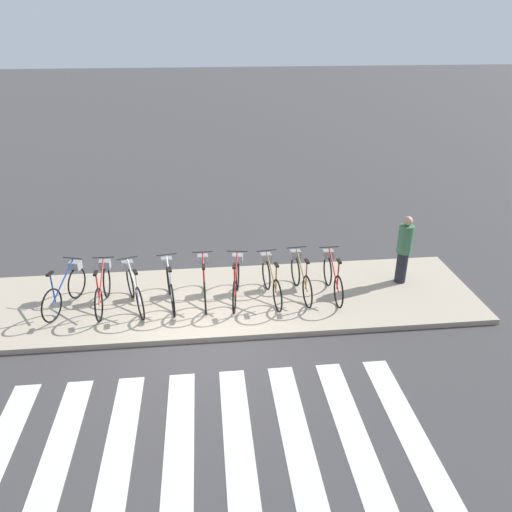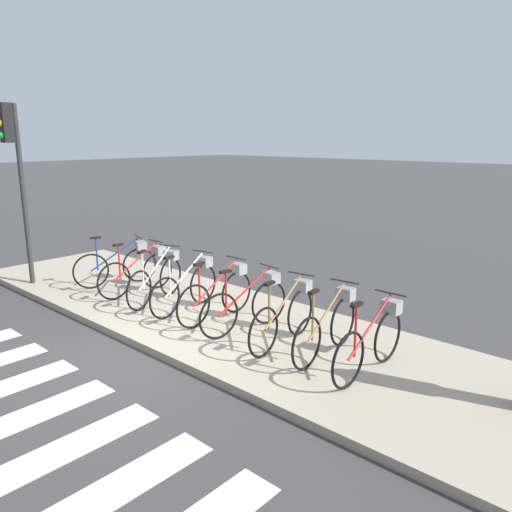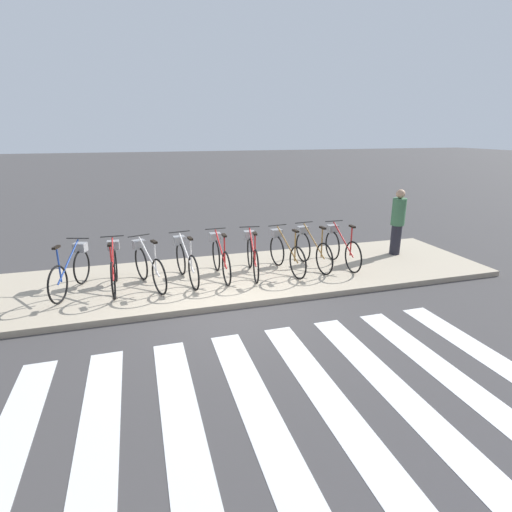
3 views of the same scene
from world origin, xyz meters
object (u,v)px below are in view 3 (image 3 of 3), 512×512
object	(u,v)px
parked_bicycle_8	(341,246)
pedestrian	(398,221)
parked_bicycle_6	(285,251)
parked_bicycle_0	(72,269)
parked_bicycle_2	(148,264)
parked_bicycle_5	(252,254)
parked_bicycle_4	(220,256)
parked_bicycle_7	(311,248)
parked_bicycle_1	(114,266)
parked_bicycle_3	(186,260)

from	to	relation	value
parked_bicycle_8	pedestrian	xyz separation A→B (m)	(1.78, 0.37, 0.42)
parked_bicycle_6	parked_bicycle_0	bearing A→B (deg)	179.05
parked_bicycle_6	parked_bicycle_8	bearing A→B (deg)	1.11
parked_bicycle_2	parked_bicycle_5	world-z (taller)	same
parked_bicycle_4	parked_bicycle_7	distance (m)	2.18
parked_bicycle_0	parked_bicycle_2	distance (m)	1.45
parked_bicycle_6	parked_bicycle_8	size ratio (longest dim) A/B	1.00
parked_bicycle_1	parked_bicycle_6	world-z (taller)	same
parked_bicycle_6	parked_bicycle_7	distance (m)	0.70
parked_bicycle_3	parked_bicycle_8	size ratio (longest dim) A/B	0.99
parked_bicycle_2	parked_bicycle_8	bearing A→B (deg)	0.95
parked_bicycle_1	parked_bicycle_3	distance (m)	1.44
parked_bicycle_0	parked_bicycle_7	size ratio (longest dim) A/B	0.96
parked_bicycle_4	parked_bicycle_5	world-z (taller)	same
parked_bicycle_6	parked_bicycle_7	xyz separation A→B (m)	(0.69, 0.10, 0.00)
parked_bicycle_4	parked_bicycle_5	distance (m)	0.72
parked_bicycle_1	parked_bicycle_4	bearing A→B (deg)	1.33
parked_bicycle_1	parked_bicycle_3	bearing A→B (deg)	0.08
parked_bicycle_1	parked_bicycle_2	world-z (taller)	same
parked_bicycle_2	parked_bicycle_8	world-z (taller)	same
parked_bicycle_8	parked_bicycle_2	bearing A→B (deg)	-179.05
parked_bicycle_3	parked_bicycle_7	xyz separation A→B (m)	(2.93, 0.07, 0.00)
parked_bicycle_2	parked_bicycle_7	world-z (taller)	same
parked_bicycle_4	parked_bicycle_2	bearing A→B (deg)	-175.60
parked_bicycle_1	parked_bicycle_4	distance (m)	2.19
parked_bicycle_7	parked_bicycle_8	xyz separation A→B (m)	(0.72, -0.07, 0.00)
parked_bicycle_3	pedestrian	bearing A→B (deg)	3.93
parked_bicycle_4	parked_bicycle_8	size ratio (longest dim) A/B	1.00
parked_bicycle_3	parked_bicycle_5	xyz separation A→B (m)	(1.47, 0.01, 0.00)
parked_bicycle_0	parked_bicycle_4	distance (m)	2.98
parked_bicycle_0	parked_bicycle_5	world-z (taller)	same
parked_bicycle_5	parked_bicycle_7	world-z (taller)	same
parked_bicycle_1	parked_bicycle_7	size ratio (longest dim) A/B	1.00
parked_bicycle_5	parked_bicycle_3	bearing A→B (deg)	-179.66
parked_bicycle_8	pedestrian	bearing A→B (deg)	11.70
parked_bicycle_5	parked_bicycle_6	world-z (taller)	same
parked_bicycle_3	parked_bicycle_8	bearing A→B (deg)	0.07
parked_bicycle_7	pedestrian	world-z (taller)	pedestrian
parked_bicycle_2	parked_bicycle_8	xyz separation A→B (m)	(4.43, 0.07, 0.00)
parked_bicycle_6	pedestrian	size ratio (longest dim) A/B	1.02
parked_bicycle_6	parked_bicycle_7	size ratio (longest dim) A/B	1.00
parked_bicycle_2	parked_bicycle_5	distance (m)	2.25
parked_bicycle_4	parked_bicycle_5	size ratio (longest dim) A/B	1.01
pedestrian	parked_bicycle_3	bearing A→B (deg)	-176.07
parked_bicycle_2	pedestrian	distance (m)	6.24
parked_bicycle_6	pedestrian	bearing A→B (deg)	7.07
parked_bicycle_0	parked_bicycle_7	world-z (taller)	same
parked_bicycle_8	pedestrian	distance (m)	1.87
parked_bicycle_0	parked_bicycle_6	xyz separation A→B (m)	(4.46, -0.07, 0.00)
parked_bicycle_3	parked_bicycle_5	distance (m)	1.47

